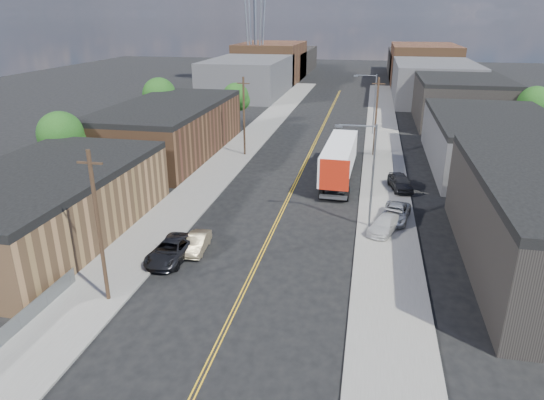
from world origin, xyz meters
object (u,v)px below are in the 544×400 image
at_px(car_left_c, 171,250).
at_px(car_right_lot_b, 385,224).
at_px(car_left_b, 197,243).
at_px(car_right_lot_c, 400,182).
at_px(car_right_lot_a, 395,213).
at_px(semi_truck, 340,156).

relative_size(car_left_c, car_right_lot_b, 1.22).
bearing_deg(car_left_b, car_right_lot_c, 42.78).
bearing_deg(car_right_lot_a, car_right_lot_b, -99.89).
height_order(car_left_b, car_right_lot_c, car_right_lot_c).
xyz_separation_m(semi_truck, car_left_c, (-10.90, -22.25, -1.73)).
relative_size(semi_truck, car_right_lot_c, 3.53).
height_order(semi_truck, car_left_c, semi_truck).
xyz_separation_m(car_right_lot_a, car_right_lot_b, (-0.97, -2.65, -0.03)).
xyz_separation_m(semi_truck, car_right_lot_a, (5.74, -11.69, -1.65)).
relative_size(car_right_lot_b, car_right_lot_c, 0.94).
relative_size(semi_truck, car_left_c, 3.08).
xyz_separation_m(car_left_b, car_right_lot_a, (15.24, 8.83, 0.17)).
height_order(car_right_lot_a, car_right_lot_c, car_right_lot_c).
bearing_deg(car_left_b, car_right_lot_a, 25.85).
bearing_deg(car_left_c, car_right_lot_c, 49.95).
xyz_separation_m(car_left_c, car_right_lot_b, (15.67, 7.91, 0.04)).
distance_m(car_right_lot_a, car_right_lot_b, 2.82).
height_order(car_left_c, car_right_lot_c, car_right_lot_c).
distance_m(car_right_lot_a, car_right_lot_c, 8.37).
bearing_deg(car_right_lot_b, car_right_lot_a, 90.67).
relative_size(semi_truck, car_right_lot_a, 3.41).
distance_m(car_left_b, car_right_lot_b, 15.55).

